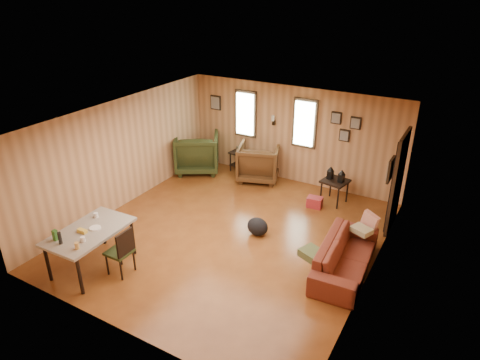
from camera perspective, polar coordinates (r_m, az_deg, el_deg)
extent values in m
cube|color=brown|center=(8.68, -1.32, -7.33)|extent=(5.50, 6.00, 0.02)
cube|color=#997C5B|center=(7.65, -1.50, 8.12)|extent=(5.50, 6.00, 0.02)
cube|color=tan|center=(10.58, 7.06, 5.99)|extent=(5.50, 0.02, 2.40)
cube|color=tan|center=(6.07, -16.46, -10.74)|extent=(5.50, 0.02, 2.40)
cube|color=tan|center=(9.69, -15.56, 3.39)|extent=(0.02, 6.00, 2.40)
cube|color=tan|center=(7.22, 17.80, -4.76)|extent=(0.02, 6.00, 2.40)
cube|color=black|center=(10.98, 0.77, 8.82)|extent=(0.60, 0.05, 1.20)
cube|color=#E0F2D1|center=(10.95, 0.67, 8.77)|extent=(0.48, 0.04, 1.06)
cube|color=black|center=(10.33, 8.62, 7.47)|extent=(0.60, 0.05, 1.20)
cube|color=#E0F2D1|center=(10.30, 8.53, 7.41)|extent=(0.48, 0.04, 1.06)
cube|color=black|center=(10.64, 4.52, 7.64)|extent=(0.07, 0.05, 0.12)
cylinder|color=silver|center=(10.55, 4.40, 8.23)|extent=(0.07, 0.07, 0.14)
cube|color=black|center=(9.04, 20.26, -0.29)|extent=(0.06, 1.00, 2.05)
cube|color=black|center=(9.05, 20.01, -0.24)|extent=(0.04, 0.82, 1.90)
cube|color=black|center=(10.03, 12.72, 8.08)|extent=(0.24, 0.04, 0.28)
cube|color=#9E998C|center=(10.00, 12.66, 8.04)|extent=(0.19, 0.02, 0.22)
cube|color=black|center=(9.93, 15.17, 7.34)|extent=(0.24, 0.04, 0.28)
cube|color=#9E998C|center=(9.90, 15.12, 7.30)|extent=(0.19, 0.02, 0.22)
cube|color=black|center=(10.09, 13.75, 5.79)|extent=(0.24, 0.04, 0.28)
cube|color=#9E998C|center=(10.06, 13.70, 5.74)|extent=(0.19, 0.02, 0.22)
cube|color=black|center=(11.38, -3.25, 10.26)|extent=(0.30, 0.04, 0.38)
cube|color=#9E998C|center=(11.36, -3.34, 10.23)|extent=(0.24, 0.02, 0.31)
cube|color=black|center=(7.76, 19.45, 1.31)|extent=(0.04, 0.34, 0.42)
cube|color=#9E998C|center=(7.77, 19.24, 1.36)|extent=(0.02, 0.27, 0.34)
imported|color=maroon|center=(7.72, 13.97, -9.19)|extent=(0.72, 2.04, 0.78)
imported|color=#482D15|center=(10.78, 2.50, 2.59)|extent=(1.24, 1.20, 1.02)
imported|color=#2A3518|center=(11.32, -5.77, 3.92)|extent=(1.47, 1.45, 1.13)
cube|color=black|center=(11.26, 0.15, 3.69)|extent=(0.58, 0.54, 0.04)
cube|color=black|center=(11.40, 0.15, 2.07)|extent=(0.52, 0.48, 0.03)
cylinder|color=black|center=(11.35, -1.29, 2.42)|extent=(0.04, 0.04, 0.51)
cylinder|color=black|center=(11.10, 0.45, 1.89)|extent=(0.04, 0.04, 0.51)
cylinder|color=black|center=(11.62, -0.13, 3.00)|extent=(0.04, 0.04, 0.51)
cylinder|color=black|center=(11.38, 1.59, 2.49)|extent=(0.04, 0.04, 0.51)
cube|color=brown|center=(11.30, -0.30, 4.20)|extent=(0.10, 0.03, 0.12)
cube|color=brown|center=(11.18, 0.54, 3.94)|extent=(0.09, 0.03, 0.11)
cube|color=black|center=(9.85, 12.58, -0.15)|extent=(0.63, 0.63, 0.04)
cylinder|color=black|center=(9.88, 10.75, -1.61)|extent=(0.05, 0.05, 0.54)
cylinder|color=black|center=(9.71, 12.92, -2.34)|extent=(0.05, 0.05, 0.54)
cylinder|color=black|center=(10.22, 11.98, -0.77)|extent=(0.05, 0.05, 0.54)
cylinder|color=black|center=(10.05, 14.09, -1.47)|extent=(0.05, 0.05, 0.54)
cube|color=black|center=(9.86, 11.94, 0.70)|extent=(0.14, 0.14, 0.19)
cone|color=black|center=(9.80, 12.02, 1.49)|extent=(0.19, 0.19, 0.11)
cube|color=black|center=(9.74, 13.36, 0.25)|extent=(0.14, 0.14, 0.19)
cone|color=black|center=(9.68, 13.44, 1.05)|extent=(0.19, 0.19, 0.11)
cube|color=maroon|center=(9.75, 9.92, -2.93)|extent=(0.35, 0.27, 0.24)
ellipsoid|color=black|center=(8.57, 2.35, -6.23)|extent=(0.50, 0.42, 0.38)
cube|color=#444C2B|center=(7.36, 9.70, -9.75)|extent=(0.51, 0.46, 0.13)
cube|color=#B52E1B|center=(8.37, 16.96, -5.18)|extent=(0.37, 0.23, 0.37)
cube|color=gray|center=(8.23, 15.90, -6.44)|extent=(0.43, 0.38, 0.10)
cube|color=gray|center=(7.84, -19.48, -6.50)|extent=(0.93, 1.49, 0.05)
cylinder|color=black|center=(7.97, -24.26, -10.05)|extent=(0.06, 0.06, 0.70)
cylinder|color=black|center=(7.47, -20.58, -11.90)|extent=(0.06, 0.06, 0.70)
cylinder|color=black|center=(8.63, -17.84, -6.05)|extent=(0.06, 0.06, 0.70)
cylinder|color=black|center=(8.17, -14.09, -7.45)|extent=(0.06, 0.06, 0.70)
cylinder|color=silver|center=(7.53, -20.22, -7.42)|extent=(0.08, 0.08, 0.09)
cylinder|color=silver|center=(8.17, -18.65, -4.46)|extent=(0.08, 0.08, 0.09)
cube|color=#285A20|center=(7.71, -23.41, -6.77)|extent=(0.07, 0.07, 0.19)
cylinder|color=black|center=(7.58, -22.89, -7.14)|extent=(0.06, 0.06, 0.22)
cylinder|color=tan|center=(7.37, -20.91, -8.19)|extent=(0.07, 0.07, 0.12)
cylinder|color=silver|center=(7.85, -18.76, -6.07)|extent=(0.20, 0.20, 0.02)
cube|color=gold|center=(7.80, -20.30, -6.39)|extent=(0.18, 0.08, 0.06)
cube|color=#2A3518|center=(7.71, -15.80, -9.20)|extent=(0.40, 0.40, 0.05)
cube|color=black|center=(7.47, -15.07, -8.12)|extent=(0.04, 0.38, 0.43)
cylinder|color=black|center=(7.84, -17.28, -10.69)|extent=(0.03, 0.03, 0.42)
cylinder|color=black|center=(7.64, -15.57, -11.49)|extent=(0.03, 0.03, 0.42)
cylinder|color=black|center=(8.02, -15.64, -9.59)|extent=(0.03, 0.03, 0.42)
cylinder|color=black|center=(7.82, -13.93, -10.33)|extent=(0.03, 0.03, 0.42)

